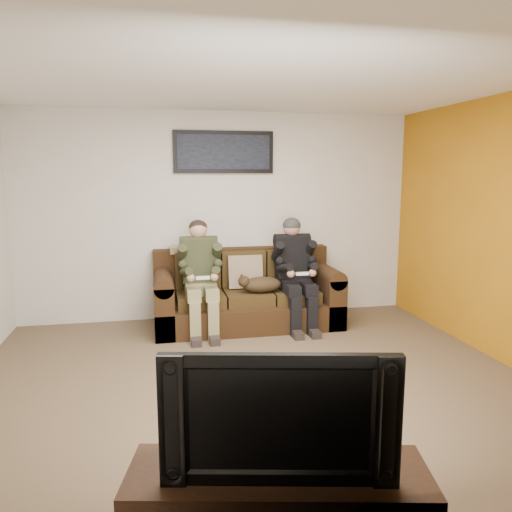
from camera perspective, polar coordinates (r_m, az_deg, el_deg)
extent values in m
plane|color=brown|center=(4.52, -0.16, -14.59)|extent=(5.00, 5.00, 0.00)
plane|color=silver|center=(4.20, -0.18, 19.87)|extent=(5.00, 5.00, 0.00)
plane|color=beige|center=(6.37, -4.19, 4.55)|extent=(5.00, 0.00, 5.00)
plane|color=beige|center=(2.05, 12.47, -6.09)|extent=(5.00, 0.00, 5.00)
cube|color=black|center=(6.13, -1.04, -6.55)|extent=(2.21, 0.96, 0.30)
cube|color=black|center=(6.39, -1.67, -1.73)|extent=(2.21, 0.20, 0.60)
cube|color=black|center=(6.00, -10.49, -5.59)|extent=(0.22, 0.96, 0.60)
cube|color=black|center=(6.34, 7.87, -4.69)|extent=(0.22, 0.96, 0.60)
cylinder|color=black|center=(5.93, -10.58, -2.76)|extent=(0.22, 0.96, 0.22)
cylinder|color=black|center=(6.28, 7.93, -2.01)|extent=(0.22, 0.96, 0.22)
cube|color=#392911|center=(5.95, -6.38, -4.90)|extent=(0.55, 0.60, 0.14)
cube|color=#392911|center=(6.17, -6.68, -1.62)|extent=(0.55, 0.14, 0.44)
cube|color=#392911|center=(6.03, -0.96, -4.66)|extent=(0.55, 0.60, 0.14)
cube|color=#392911|center=(6.24, -1.45, -1.43)|extent=(0.55, 0.14, 0.44)
cube|color=#392911|center=(6.15, 4.29, -4.39)|extent=(0.55, 0.60, 0.14)
cube|color=#392911|center=(6.36, 3.62, -1.23)|extent=(0.55, 0.14, 0.44)
cube|color=#877358|center=(6.13, -1.26, -1.81)|extent=(0.42, 0.20, 0.42)
cube|color=tan|center=(6.24, -7.74, 0.74)|extent=(0.45, 0.22, 0.08)
cube|color=#897F55|center=(5.89, -6.38, -3.65)|extent=(0.36, 0.30, 0.14)
cube|color=#2C311D|center=(5.93, -6.52, -0.60)|extent=(0.40, 0.30, 0.53)
cylinder|color=#2C311D|center=(5.91, -6.58, 1.43)|extent=(0.44, 0.18, 0.18)
sphere|color=tan|center=(5.91, -6.62, 2.99)|extent=(0.21, 0.21, 0.21)
cube|color=#897F55|center=(5.69, -7.20, -4.23)|extent=(0.15, 0.42, 0.13)
cube|color=#897F55|center=(5.71, -5.19, -4.15)|extent=(0.15, 0.42, 0.13)
cube|color=#897F55|center=(5.57, -6.98, -7.52)|extent=(0.12, 0.13, 0.44)
cube|color=#897F55|center=(5.59, -4.92, -7.43)|extent=(0.12, 0.13, 0.44)
cube|color=black|center=(5.55, -6.87, -9.55)|extent=(0.11, 0.26, 0.08)
cube|color=black|center=(5.57, -4.79, -9.45)|extent=(0.11, 0.26, 0.08)
cylinder|color=#2C311D|center=(5.83, -8.44, 0.18)|extent=(0.11, 0.30, 0.28)
cylinder|color=#2C311D|center=(5.86, -4.53, 0.31)|extent=(0.11, 0.30, 0.28)
cylinder|color=#2C311D|center=(5.64, -7.97, -1.77)|extent=(0.14, 0.32, 0.15)
cylinder|color=#2C311D|center=(5.67, -4.54, -1.64)|extent=(0.14, 0.32, 0.15)
sphere|color=tan|center=(5.54, -7.46, -2.50)|extent=(0.09, 0.09, 0.09)
sphere|color=tan|center=(5.56, -4.79, -2.40)|extent=(0.09, 0.09, 0.09)
cube|color=white|center=(5.53, -6.10, -2.49)|extent=(0.15, 0.04, 0.03)
ellipsoid|color=black|center=(5.93, -6.64, 3.30)|extent=(0.22, 0.22, 0.17)
cube|color=black|center=(6.09, 4.38, -3.17)|extent=(0.36, 0.30, 0.14)
cube|color=black|center=(6.13, 4.16, -0.23)|extent=(0.40, 0.30, 0.53)
cylinder|color=black|center=(6.12, 4.13, 1.74)|extent=(0.44, 0.18, 0.18)
sphere|color=#AC7860|center=(6.12, 4.10, 3.25)|extent=(0.21, 0.21, 0.21)
cube|color=black|center=(5.88, 3.98, -3.73)|extent=(0.15, 0.42, 0.13)
cube|color=black|center=(5.94, 5.84, -3.63)|extent=(0.15, 0.42, 0.13)
cube|color=black|center=(5.77, 4.48, -6.89)|extent=(0.12, 0.13, 0.44)
cube|color=black|center=(5.82, 6.38, -6.76)|extent=(0.12, 0.13, 0.44)
cube|color=black|center=(5.75, 4.68, -8.85)|extent=(0.11, 0.26, 0.08)
cube|color=black|center=(5.80, 6.60, -8.69)|extent=(0.11, 0.26, 0.08)
cylinder|color=black|center=(6.00, 2.51, 0.53)|extent=(0.11, 0.30, 0.28)
cylinder|color=black|center=(6.11, 6.16, 0.65)|extent=(0.11, 0.30, 0.28)
cylinder|color=black|center=(5.82, 3.31, -1.34)|extent=(0.14, 0.32, 0.15)
cylinder|color=black|center=(5.92, 6.50, -1.21)|extent=(0.14, 0.32, 0.15)
sphere|color=#AC7860|center=(5.73, 4.00, -2.04)|extent=(0.09, 0.09, 0.09)
sphere|color=#AC7860|center=(5.80, 6.48, -1.93)|extent=(0.09, 0.09, 0.09)
cube|color=white|center=(5.75, 5.31, -2.02)|extent=(0.15, 0.04, 0.03)
ellipsoid|color=black|center=(6.11, 4.10, 3.52)|extent=(0.22, 0.22, 0.19)
ellipsoid|color=#42301A|center=(5.91, 0.67, -3.29)|extent=(0.47, 0.26, 0.19)
sphere|color=#42301A|center=(5.83, -1.38, -2.93)|extent=(0.14, 0.14, 0.14)
cone|color=#42301A|center=(5.78, -1.52, -2.33)|extent=(0.04, 0.04, 0.04)
cone|color=#42301A|center=(5.84, -1.64, -2.19)|extent=(0.04, 0.04, 0.04)
cylinder|color=#42301A|center=(6.02, 2.81, -3.41)|extent=(0.26, 0.13, 0.08)
cube|color=black|center=(6.33, -3.70, 11.77)|extent=(1.25, 0.04, 0.52)
cube|color=black|center=(6.31, -3.67, 11.78)|extent=(1.15, 0.01, 0.42)
imported|color=black|center=(2.42, 2.63, -17.11)|extent=(1.08, 0.36, 0.62)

